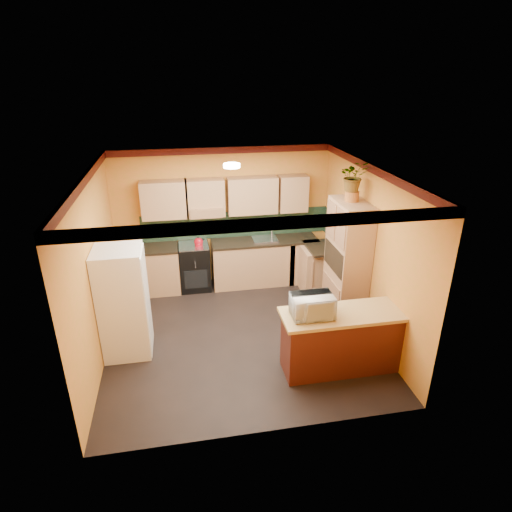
# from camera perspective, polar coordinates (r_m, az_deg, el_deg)

# --- Properties ---
(room_shell) EXTENTS (4.24, 4.24, 2.72)m
(room_shell) POSITION_cam_1_polar(r_m,az_deg,el_deg) (6.52, -2.59, 6.47)
(room_shell) COLOR black
(room_shell) RESTS_ON ground
(base_cabinets_back) EXTENTS (3.65, 0.60, 0.88)m
(base_cabinets_back) POSITION_cam_1_polar(r_m,az_deg,el_deg) (8.52, -3.96, -1.19)
(base_cabinets_back) COLOR tan
(base_cabinets_back) RESTS_ON ground
(countertop_back) EXTENTS (3.65, 0.62, 0.04)m
(countertop_back) POSITION_cam_1_polar(r_m,az_deg,el_deg) (8.34, -4.05, 1.68)
(countertop_back) COLOR black
(countertop_back) RESTS_ON base_cabinets_back
(stove) EXTENTS (0.58, 0.58, 0.91)m
(stove) POSITION_cam_1_polar(r_m,az_deg,el_deg) (8.47, -8.16, -1.41)
(stove) COLOR black
(stove) RESTS_ON ground
(kettle) EXTENTS (0.22, 0.22, 0.18)m
(kettle) POSITION_cam_1_polar(r_m,az_deg,el_deg) (8.22, -7.67, 1.94)
(kettle) COLOR #A80B1A
(kettle) RESTS_ON stove
(sink) EXTENTS (0.48, 0.40, 0.03)m
(sink) POSITION_cam_1_polar(r_m,az_deg,el_deg) (8.43, 1.18, 2.26)
(sink) COLOR silver
(sink) RESTS_ON countertop_back
(base_cabinets_right) EXTENTS (0.60, 0.80, 0.88)m
(base_cabinets_right) POSITION_cam_1_polar(r_m,az_deg,el_deg) (8.41, 8.76, -1.77)
(base_cabinets_right) COLOR tan
(base_cabinets_right) RESTS_ON ground
(countertop_right) EXTENTS (0.62, 0.80, 0.04)m
(countertop_right) POSITION_cam_1_polar(r_m,az_deg,el_deg) (8.22, 8.96, 1.12)
(countertop_right) COLOR black
(countertop_right) RESTS_ON base_cabinets_right
(fridge) EXTENTS (0.68, 0.66, 1.70)m
(fridge) POSITION_cam_1_polar(r_m,az_deg,el_deg) (6.64, -17.27, -5.96)
(fridge) COLOR white
(fridge) RESTS_ON ground
(pantry) EXTENTS (0.48, 0.90, 2.10)m
(pantry) POSITION_cam_1_polar(r_m,az_deg,el_deg) (7.29, 12.02, -0.87)
(pantry) COLOR tan
(pantry) RESTS_ON ground
(fern_pot) EXTENTS (0.22, 0.22, 0.16)m
(fern_pot) POSITION_cam_1_polar(r_m,az_deg,el_deg) (6.95, 12.66, 7.80)
(fern_pot) COLOR #AD632A
(fern_pot) RESTS_ON pantry
(fern) EXTENTS (0.48, 0.43, 0.48)m
(fern) POSITION_cam_1_polar(r_m,az_deg,el_deg) (6.87, 12.90, 10.35)
(fern) COLOR tan
(fern) RESTS_ON fern_pot
(breakfast_bar) EXTENTS (1.80, 0.55, 0.88)m
(breakfast_bar) POSITION_cam_1_polar(r_m,az_deg,el_deg) (6.36, 11.93, -11.11)
(breakfast_bar) COLOR #511413
(breakfast_bar) RESTS_ON ground
(bar_top) EXTENTS (1.90, 0.65, 0.05)m
(bar_top) POSITION_cam_1_polar(r_m,az_deg,el_deg) (6.11, 12.30, -7.52)
(bar_top) COLOR tan
(bar_top) RESTS_ON breakfast_bar
(microwave) EXTENTS (0.56, 0.38, 0.31)m
(microwave) POSITION_cam_1_polar(r_m,az_deg,el_deg) (5.85, 7.50, -6.62)
(microwave) COLOR white
(microwave) RESTS_ON bar_top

